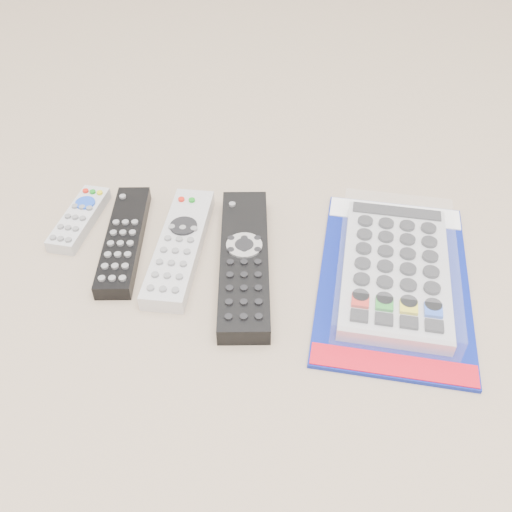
# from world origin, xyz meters

# --- Properties ---
(remote_small_grey) EXTENTS (0.05, 0.13, 0.02)m
(remote_small_grey) POSITION_xyz_m (-0.21, 0.07, 0.01)
(remote_small_grey) COLOR #B0B0B3
(remote_small_grey) RESTS_ON ground
(remote_slim_black) EXTENTS (0.07, 0.20, 0.02)m
(remote_slim_black) POSITION_xyz_m (-0.14, 0.03, 0.01)
(remote_slim_black) COLOR black
(remote_slim_black) RESTS_ON ground
(remote_silver_dvd) EXTENTS (0.06, 0.21, 0.02)m
(remote_silver_dvd) POSITION_xyz_m (-0.06, 0.03, 0.01)
(remote_silver_dvd) COLOR silver
(remote_silver_dvd) RESTS_ON ground
(remote_large_black) EXTENTS (0.09, 0.26, 0.03)m
(remote_large_black) POSITION_xyz_m (0.02, 0.01, 0.01)
(remote_large_black) COLOR black
(remote_large_black) RESTS_ON ground
(jumbo_remote_packaged) EXTENTS (0.20, 0.31, 0.04)m
(jumbo_remote_packaged) POSITION_xyz_m (0.21, 0.01, 0.02)
(jumbo_remote_packaged) COLOR navy
(jumbo_remote_packaged) RESTS_ON ground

